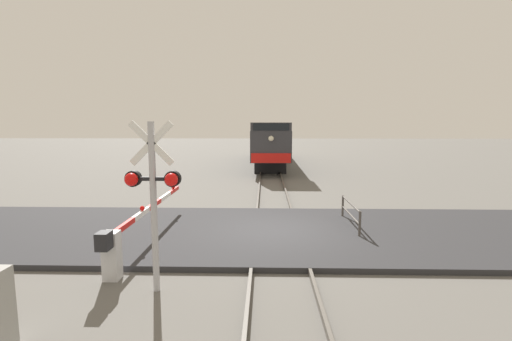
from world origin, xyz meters
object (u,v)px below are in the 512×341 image
object	(u,v)px
crossing_gate	(128,233)
guard_railing	(350,212)
locomotive	(269,143)
crossing_signal	(153,189)

from	to	relation	value
crossing_gate	guard_railing	xyz separation A→B (m)	(6.53, 3.15, -0.18)
locomotive	crossing_gate	distance (m)	23.60
locomotive	guard_railing	world-z (taller)	locomotive
crossing_signal	locomotive	bearing A→B (deg)	83.69
locomotive	guard_railing	distance (m)	20.30
crossing_gate	crossing_signal	bearing A→B (deg)	-53.02
crossing_gate	guard_railing	distance (m)	7.25
crossing_signal	guard_railing	world-z (taller)	crossing_signal
guard_railing	crossing_signal	bearing A→B (deg)	-138.19
locomotive	crossing_signal	world-z (taller)	locomotive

